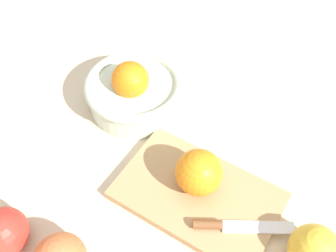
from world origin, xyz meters
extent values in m
plane|color=beige|center=(0.00, 0.00, 0.00)|extent=(2.40, 2.40, 0.00)
cylinder|color=beige|center=(-0.13, 0.14, 0.03)|extent=(0.18, 0.18, 0.05)
torus|color=beige|center=(-0.13, 0.14, 0.05)|extent=(0.19, 0.19, 0.02)
sphere|color=orange|center=(-0.14, 0.14, 0.07)|extent=(0.07, 0.07, 0.07)
cube|color=tan|center=(0.07, 0.02, 0.01)|extent=(0.27, 0.17, 0.02)
sphere|color=orange|center=(0.06, 0.03, 0.05)|extent=(0.08, 0.08, 0.08)
cube|color=silver|center=(0.17, 0.01, 0.02)|extent=(0.11, 0.07, 0.00)
cylinder|color=brown|center=(0.11, -0.03, 0.02)|extent=(0.05, 0.03, 0.01)
sphere|color=red|center=(-0.15, -0.19, 0.04)|extent=(0.07, 0.07, 0.07)
sphere|color=gold|center=(0.26, 0.01, 0.04)|extent=(0.07, 0.07, 0.07)
camera|label=1|loc=(0.19, -0.30, 0.60)|focal=44.09mm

